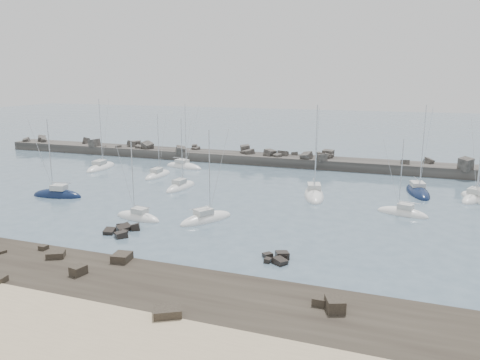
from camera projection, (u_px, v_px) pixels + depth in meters
name	position (u px, v px, depth m)	size (l,w,h in m)	color
ground	(191.00, 215.00, 60.26)	(400.00, 400.00, 0.00)	#496072
rock_shelf	(77.00, 283.00, 40.17)	(140.00, 12.00, 1.92)	black
rock_cluster_near	(123.00, 231.00, 53.38)	(3.64, 4.50, 1.49)	black
rock_cluster_far	(278.00, 259.00, 45.29)	(3.06, 3.16, 1.35)	black
breakwater	(239.00, 160.00, 97.53)	(115.00, 7.33, 5.35)	#322F2C
sailboat_1	(101.00, 168.00, 90.24)	(3.70, 9.34, 14.36)	white
sailboat_2	(57.00, 195.00, 69.24)	(7.96, 3.48, 12.48)	#0E1A3A
sailboat_3	(181.00, 187.00, 74.36)	(3.03, 7.66, 11.92)	white
sailboat_4	(184.00, 167.00, 91.36)	(8.82, 4.42, 13.31)	white
sailboat_5	(138.00, 218.00, 58.43)	(6.88, 3.10, 10.63)	white
sailboat_6	(314.00, 196.00, 69.25)	(5.11, 9.65, 14.68)	white
sailboat_7	(206.00, 220.00, 57.69)	(5.79, 7.82, 12.16)	white
sailboat_8	(418.00, 192.00, 71.20)	(4.83, 9.61, 14.49)	#0E1A3A
sailboat_9	(402.00, 213.00, 60.26)	(6.89, 3.76, 10.59)	white
sailboat_10	(478.00, 200.00, 66.97)	(5.74, 8.22, 12.70)	white
sailboat_12	(475.00, 198.00, 67.62)	(5.56, 8.36, 12.91)	white
sailboat_13	(158.00, 176.00, 83.33)	(2.53, 7.56, 11.92)	white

